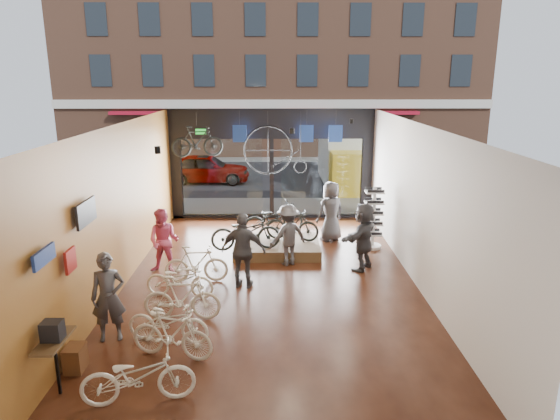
{
  "coord_description": "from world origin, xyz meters",
  "views": [
    {
      "loc": [
        0.13,
        -11.16,
        4.83
      ],
      "look_at": [
        0.25,
        1.4,
        1.48
      ],
      "focal_mm": 32.0,
      "sensor_mm": 36.0,
      "label": 1
    }
  ],
  "objects_px": {
    "street_car": "(206,168)",
    "floor_bike_1": "(172,334)",
    "floor_bike_5": "(196,264)",
    "display_platform": "(277,247)",
    "customer_2": "(243,251)",
    "sunglasses_rack": "(373,218)",
    "customer_4": "(331,211)",
    "floor_bike_3": "(182,298)",
    "floor_bike_4": "(180,280)",
    "box_truck": "(350,157)",
    "display_bike_left": "(246,232)",
    "customer_0": "(108,297)",
    "floor_bike_0": "(138,376)",
    "customer_1": "(164,241)",
    "penny_farthing": "(278,152)",
    "hung_bike": "(197,141)",
    "display_bike_right": "(274,219)",
    "customer_5": "(363,236)",
    "floor_bike_2": "(168,322)",
    "customer_3": "(288,235)",
    "display_bike_mid": "(292,225)"
  },
  "relations": [
    {
      "from": "floor_bike_0",
      "to": "floor_bike_2",
      "type": "distance_m",
      "value": 1.82
    },
    {
      "from": "box_truck",
      "to": "customer_0",
      "type": "relative_size",
      "value": 4.0
    },
    {
      "from": "hung_bike",
      "to": "customer_3",
      "type": "bearing_deg",
      "value": -150.92
    },
    {
      "from": "floor_bike_0",
      "to": "display_platform",
      "type": "bearing_deg",
      "value": -27.38
    },
    {
      "from": "street_car",
      "to": "customer_0",
      "type": "height_order",
      "value": "customer_0"
    },
    {
      "from": "floor_bike_3",
      "to": "floor_bike_4",
      "type": "xyz_separation_m",
      "value": [
        -0.25,
        1.09,
        -0.07
      ]
    },
    {
      "from": "customer_2",
      "to": "hung_bike",
      "type": "height_order",
      "value": "hung_bike"
    },
    {
      "from": "display_bike_left",
      "to": "display_platform",
      "type": "bearing_deg",
      "value": -61.71
    },
    {
      "from": "floor_bike_1",
      "to": "display_bike_right",
      "type": "bearing_deg",
      "value": -0.72
    },
    {
      "from": "street_car",
      "to": "floor_bike_3",
      "type": "bearing_deg",
      "value": -174.43
    },
    {
      "from": "customer_2",
      "to": "sunglasses_rack",
      "type": "xyz_separation_m",
      "value": [
        3.57,
        2.76,
        -0.01
      ]
    },
    {
      "from": "box_truck",
      "to": "customer_3",
      "type": "height_order",
      "value": "box_truck"
    },
    {
      "from": "floor_bike_5",
      "to": "customer_2",
      "type": "relative_size",
      "value": 0.85
    },
    {
      "from": "box_truck",
      "to": "customer_1",
      "type": "distance_m",
      "value": 11.92
    },
    {
      "from": "floor_bike_5",
      "to": "penny_farthing",
      "type": "relative_size",
      "value": 0.77
    },
    {
      "from": "display_bike_mid",
      "to": "customer_4",
      "type": "distance_m",
      "value": 1.5
    },
    {
      "from": "floor_bike_5",
      "to": "display_platform",
      "type": "bearing_deg",
      "value": -46.23
    },
    {
      "from": "display_bike_right",
      "to": "customer_0",
      "type": "height_order",
      "value": "customer_0"
    },
    {
      "from": "display_platform",
      "to": "customer_4",
      "type": "distance_m",
      "value": 2.08
    },
    {
      "from": "floor_bike_0",
      "to": "display_bike_mid",
      "type": "xyz_separation_m",
      "value": [
        2.57,
        6.95,
        0.31
      ]
    },
    {
      "from": "hung_bike",
      "to": "display_bike_right",
      "type": "bearing_deg",
      "value": -131.67
    },
    {
      "from": "customer_2",
      "to": "floor_bike_3",
      "type": "bearing_deg",
      "value": 66.08
    },
    {
      "from": "display_bike_right",
      "to": "hung_bike",
      "type": "relative_size",
      "value": 1.18
    },
    {
      "from": "display_bike_right",
      "to": "floor_bike_5",
      "type": "bearing_deg",
      "value": 125.16
    },
    {
      "from": "floor_bike_2",
      "to": "floor_bike_5",
      "type": "height_order",
      "value": "floor_bike_5"
    },
    {
      "from": "penny_farthing",
      "to": "floor_bike_1",
      "type": "bearing_deg",
      "value": -103.34
    },
    {
      "from": "floor_bike_5",
      "to": "customer_1",
      "type": "relative_size",
      "value": 0.93
    },
    {
      "from": "street_car",
      "to": "box_truck",
      "type": "height_order",
      "value": "box_truck"
    },
    {
      "from": "customer_2",
      "to": "penny_farthing",
      "type": "height_order",
      "value": "penny_farthing"
    },
    {
      "from": "floor_bike_1",
      "to": "street_car",
      "type": "bearing_deg",
      "value": 20.57
    },
    {
      "from": "floor_bike_3",
      "to": "customer_5",
      "type": "distance_m",
      "value": 5.02
    },
    {
      "from": "floor_bike_0",
      "to": "floor_bike_5",
      "type": "relative_size",
      "value": 1.12
    },
    {
      "from": "display_platform",
      "to": "street_car",
      "type": "bearing_deg",
      "value": 108.83
    },
    {
      "from": "floor_bike_4",
      "to": "customer_1",
      "type": "distance_m",
      "value": 1.7
    },
    {
      "from": "floor_bike_3",
      "to": "sunglasses_rack",
      "type": "relative_size",
      "value": 0.88
    },
    {
      "from": "sunglasses_rack",
      "to": "floor_bike_3",
      "type": "bearing_deg",
      "value": -136.23
    },
    {
      "from": "customer_2",
      "to": "penny_farthing",
      "type": "distance_m",
      "value": 5.35
    },
    {
      "from": "display_bike_left",
      "to": "customer_0",
      "type": "xyz_separation_m",
      "value": [
        -2.32,
        -4.24,
        0.07
      ]
    },
    {
      "from": "customer_2",
      "to": "floor_bike_2",
      "type": "bearing_deg",
      "value": 74.86
    },
    {
      "from": "floor_bike_1",
      "to": "sunglasses_rack",
      "type": "xyz_separation_m",
      "value": [
        4.66,
        5.86,
        0.44
      ]
    },
    {
      "from": "display_platform",
      "to": "customer_0",
      "type": "xyz_separation_m",
      "value": [
        -3.17,
        -4.88,
        0.71
      ]
    },
    {
      "from": "display_bike_right",
      "to": "floor_bike_4",
      "type": "bearing_deg",
      "value": 128.98
    },
    {
      "from": "customer_0",
      "to": "box_truck",
      "type": "bearing_deg",
      "value": 52.21
    },
    {
      "from": "street_car",
      "to": "floor_bike_1",
      "type": "relative_size",
      "value": 2.62
    },
    {
      "from": "penny_farthing",
      "to": "hung_bike",
      "type": "height_order",
      "value": "hung_bike"
    },
    {
      "from": "display_bike_left",
      "to": "customer_4",
      "type": "bearing_deg",
      "value": -64.66
    },
    {
      "from": "floor_bike_0",
      "to": "penny_farthing",
      "type": "xyz_separation_m",
      "value": [
        2.19,
        9.4,
        2.05
      ]
    },
    {
      "from": "street_car",
      "to": "sunglasses_rack",
      "type": "relative_size",
      "value": 2.24
    },
    {
      "from": "floor_bike_0",
      "to": "penny_farthing",
      "type": "bearing_deg",
      "value": -23.08
    },
    {
      "from": "floor_bike_3",
      "to": "display_bike_right",
      "type": "relative_size",
      "value": 0.85
    }
  ]
}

